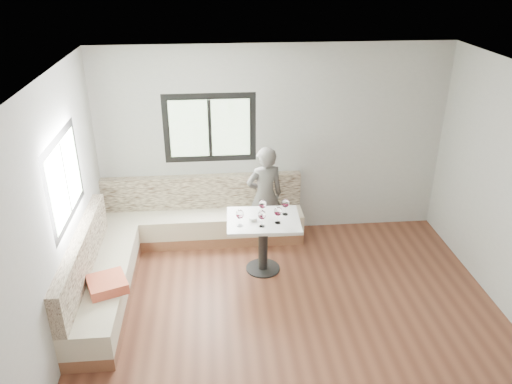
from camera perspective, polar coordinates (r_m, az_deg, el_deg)
room at (r=5.02m, az=4.46°, el=-3.74°), size 5.01×5.01×2.81m
banquette at (r=6.87m, az=-10.58°, el=-5.79°), size 2.90×2.80×0.95m
table at (r=6.53m, az=0.83°, el=-4.59°), size 0.97×0.77×0.77m
person at (r=7.10m, az=1.01°, el=-0.47°), size 0.61×0.47×1.49m
olive_ramekin at (r=6.40m, az=-0.38°, el=-3.07°), size 0.10×0.10×0.04m
wine_glass_a at (r=6.21m, az=-1.87°, el=-2.62°), size 0.10×0.10×0.23m
wine_glass_b at (r=6.19m, az=0.69°, el=-2.69°), size 0.10×0.10×0.23m
wine_glass_c at (r=6.28m, az=2.53°, el=-2.29°), size 0.10×0.10×0.23m
wine_glass_d at (r=6.45m, az=0.75°, el=-1.45°), size 0.10×0.10×0.23m
wine_glass_e at (r=6.49m, az=3.37°, el=-1.34°), size 0.10×0.10×0.23m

